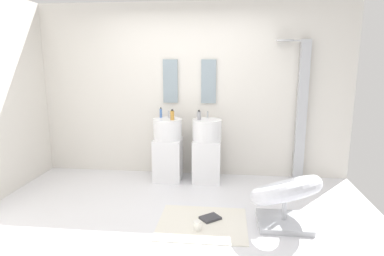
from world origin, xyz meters
name	(u,v)px	position (x,y,z in m)	size (l,w,h in m)	color
ground_plane	(173,222)	(0.00, 0.00, -0.02)	(4.80, 3.60, 0.04)	silver
rear_partition	(190,91)	(0.00, 1.65, 1.30)	(4.80, 0.10, 2.60)	silver
pedestal_sink_left	(168,149)	(-0.29, 1.28, 0.47)	(0.42, 0.42, 1.03)	white
pedestal_sink_right	(207,150)	(0.29, 1.28, 0.47)	(0.42, 0.42, 1.03)	white
vanity_mirror_left	(170,81)	(-0.29, 1.58, 1.45)	(0.22, 0.03, 0.65)	#8C9EA8
vanity_mirror_right	(209,81)	(0.29, 1.58, 1.45)	(0.22, 0.03, 0.65)	#8C9EA8
shower_column	(301,108)	(1.64, 1.53, 1.08)	(0.49, 0.24, 2.05)	#B7BABF
lounge_chair	(285,194)	(1.21, 0.04, 0.35)	(1.10, 1.10, 0.65)	#B7BABF
area_rug	(202,223)	(0.33, -0.04, 0.01)	(0.97, 0.83, 0.01)	white
magazine_charcoal	(210,218)	(0.41, 0.06, 0.02)	(0.21, 0.16, 0.03)	#38383D
coffee_mug	(197,225)	(0.29, -0.19, 0.06)	(0.09, 0.09, 0.09)	white
soap_bottle_blue	(161,113)	(-0.40, 1.37, 1.00)	(0.04, 0.04, 0.15)	#4C72B7
soap_bottle_grey	(199,116)	(0.18, 1.23, 0.99)	(0.06, 0.06, 0.14)	#99999E
soap_bottle_amber	(172,115)	(-0.20, 1.20, 0.99)	(0.06, 0.06, 0.15)	#C68C38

